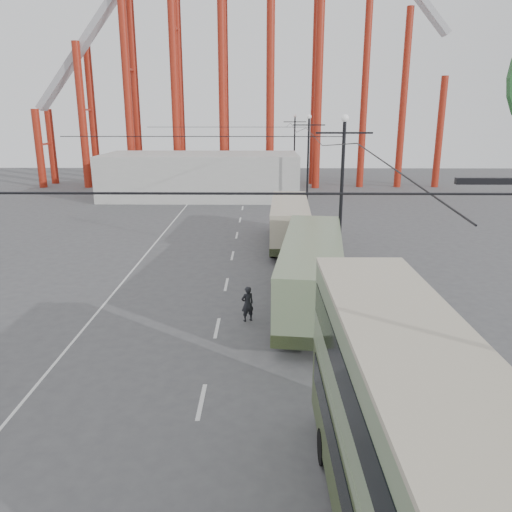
{
  "coord_description": "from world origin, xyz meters",
  "views": [
    {
      "loc": [
        1.02,
        -10.74,
        9.29
      ],
      "look_at": [
        0.74,
        11.38,
        3.0
      ],
      "focal_mm": 35.0,
      "sensor_mm": 36.0,
      "label": 1
    }
  ],
  "objects_px": {
    "double_decker_bus": "(399,430)",
    "single_decker_green": "(312,270)",
    "single_decker_cream": "(290,221)",
    "pedestrian": "(247,304)"
  },
  "relations": [
    {
      "from": "double_decker_bus",
      "to": "single_decker_green",
      "type": "bearing_deg",
      "value": 91.13
    },
    {
      "from": "single_decker_green",
      "to": "pedestrian",
      "type": "height_order",
      "value": "single_decker_green"
    },
    {
      "from": "single_decker_green",
      "to": "pedestrian",
      "type": "distance_m",
      "value": 3.77
    },
    {
      "from": "single_decker_green",
      "to": "double_decker_bus",
      "type": "bearing_deg",
      "value": -81.4
    },
    {
      "from": "double_decker_bus",
      "to": "single_decker_green",
      "type": "xyz_separation_m",
      "value": [
        -0.41,
        14.37,
        -1.02
      ]
    },
    {
      "from": "single_decker_green",
      "to": "single_decker_cream",
      "type": "relative_size",
      "value": 1.19
    },
    {
      "from": "double_decker_bus",
      "to": "single_decker_green",
      "type": "height_order",
      "value": "double_decker_bus"
    },
    {
      "from": "single_decker_green",
      "to": "single_decker_cream",
      "type": "distance_m",
      "value": 12.28
    },
    {
      "from": "single_decker_green",
      "to": "pedestrian",
      "type": "xyz_separation_m",
      "value": [
        -3.12,
        -1.8,
        -1.1
      ]
    },
    {
      "from": "single_decker_green",
      "to": "single_decker_cream",
      "type": "height_order",
      "value": "single_decker_green"
    }
  ]
}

